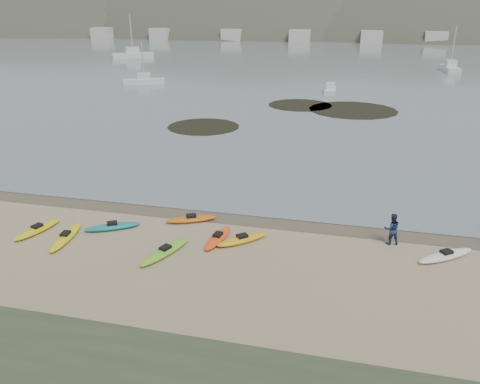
# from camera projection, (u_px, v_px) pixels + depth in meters

# --- Properties ---
(ground) EXTENTS (600.00, 600.00, 0.00)m
(ground) POSITION_uv_depth(u_px,v_px,m) (240.00, 215.00, 28.01)
(ground) COLOR tan
(ground) RESTS_ON ground
(wet_sand) EXTENTS (60.00, 60.00, 0.00)m
(wet_sand) POSITION_uv_depth(u_px,v_px,m) (239.00, 217.00, 27.74)
(wet_sand) COLOR brown
(wet_sand) RESTS_ON ground
(water) EXTENTS (1200.00, 1200.00, 0.00)m
(water) POSITION_uv_depth(u_px,v_px,m) (348.00, 25.00, 299.18)
(water) COLOR slate
(water) RESTS_ON ground
(kayaks) EXTENTS (23.83, 6.69, 0.34)m
(kayaks) POSITION_uv_depth(u_px,v_px,m) (182.00, 237.00, 25.00)
(kayaks) COLOR #75CB28
(kayaks) RESTS_ON ground
(person_east) EXTENTS (0.98, 0.85, 1.72)m
(person_east) POSITION_uv_depth(u_px,v_px,m) (392.00, 229.00, 24.36)
(person_east) COLOR navy
(person_east) RESTS_ON ground
(kelp_mats) EXTENTS (23.97, 21.34, 0.04)m
(kelp_mats) POSITION_uv_depth(u_px,v_px,m) (305.00, 112.00, 55.03)
(kelp_mats) COLOR black
(kelp_mats) RESTS_ON water
(moored_boats) EXTENTS (96.98, 66.07, 1.35)m
(moored_boats) POSITION_uv_depth(u_px,v_px,m) (283.00, 62.00, 98.80)
(moored_boats) COLOR silver
(moored_boats) RESTS_ON ground
(far_hills) EXTENTS (550.00, 135.00, 80.00)m
(far_hills) POSITION_uv_depth(u_px,v_px,m) (433.00, 75.00, 200.84)
(far_hills) COLOR #384235
(far_hills) RESTS_ON ground
(far_town) EXTENTS (199.00, 5.00, 4.00)m
(far_town) POSITION_uv_depth(u_px,v_px,m) (356.00, 37.00, 157.06)
(far_town) COLOR beige
(far_town) RESTS_ON ground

